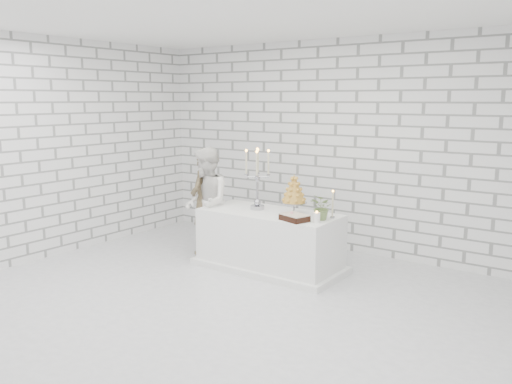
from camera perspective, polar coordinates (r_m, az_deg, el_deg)
The scene contains 13 objects.
ground at distance 5.93m, azimuth -3.17°, elevation -11.42°, with size 6.00×5.00×0.01m, color silver.
ceiling at distance 5.59m, azimuth -3.48°, elevation 18.59°, with size 6.00×5.00×0.01m, color white.
wall_back at distance 7.66m, azimuth 8.53°, elevation 4.92°, with size 6.00×0.01×3.00m, color white.
wall_left at distance 7.79m, azimuth -20.83°, elevation 4.46°, with size 0.01×5.00×3.00m, color white.
cake_table at distance 6.81m, azimuth 1.44°, elevation -5.24°, with size 1.80×0.80×0.75m, color white.
groom at distance 7.49m, azimuth -5.63°, elevation -0.95°, with size 0.55×0.36×1.49m, color #473A27.
bride at distance 7.26m, azimuth -5.36°, elevation -1.17°, with size 0.74×0.58×1.53m, color white.
candelabra at distance 6.80m, azimuth 0.15°, elevation 1.43°, with size 0.32×0.32×0.80m, color #9E9DA7, non-canonical shape.
croquembouche at distance 6.53m, azimuth 4.12°, elevation -0.28°, with size 0.32×0.32×0.50m, color #B27920, non-canonical shape.
chocolate_cake at distance 6.24m, azimuth 4.17°, elevation -2.75°, with size 0.32×0.23×0.08m, color black.
pillar_candle at distance 6.15m, azimuth 6.55°, elevation -2.78°, with size 0.08×0.08×0.12m, color white.
extra_taper at distance 6.40m, azimuth 8.26°, elevation -1.40°, with size 0.06×0.06×0.32m, color beige.
flowers at distance 6.29m, azimuth 7.15°, elevation -1.65°, with size 0.28×0.24×0.31m, color #436432.
Camera 1 is at (3.47, -4.30, 2.16)m, focal length 37.11 mm.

